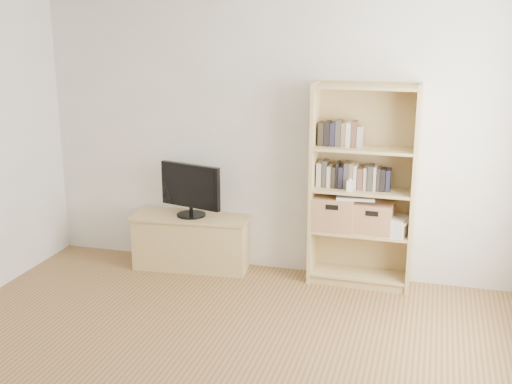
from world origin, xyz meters
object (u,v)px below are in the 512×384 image
at_px(tv_stand, 192,242).
at_px(basket_right, 374,217).
at_px(bookshelf, 363,187).
at_px(laptop, 356,197).
at_px(basket_left, 334,212).
at_px(baby_monitor, 350,186).
at_px(television, 191,190).

bearing_deg(tv_stand, basket_right, -4.10).
distance_m(bookshelf, basket_right, 0.29).
height_order(bookshelf, laptop, bookshelf).
distance_m(tv_stand, basket_right, 1.76).
xyz_separation_m(tv_stand, bookshelf, (1.60, 0.04, 0.66)).
height_order(basket_left, laptop, laptop).
relative_size(baby_monitor, laptop, 0.28).
bearing_deg(laptop, baby_monitor, -124.43).
distance_m(bookshelf, television, 1.61).
xyz_separation_m(television, baby_monitor, (1.50, -0.06, 0.16)).
height_order(television, baby_monitor, television).
bearing_deg(laptop, tv_stand, 175.63).
distance_m(basket_left, laptop, 0.25).
bearing_deg(basket_left, tv_stand, -178.56).
relative_size(tv_stand, basket_left, 2.96).
xyz_separation_m(bookshelf, baby_monitor, (-0.10, -0.10, 0.03)).
bearing_deg(basket_left, baby_monitor, -35.13).
height_order(baby_monitor, basket_right, baby_monitor).
bearing_deg(tv_stand, basket_left, -3.61).
bearing_deg(laptop, basket_right, -3.57).
distance_m(television, baby_monitor, 1.51).
bearing_deg(laptop, basket_left, 171.50).
xyz_separation_m(basket_left, basket_right, (0.35, -0.00, -0.02)).
bearing_deg(baby_monitor, television, 177.14).
relative_size(bookshelf, laptop, 5.45).
xyz_separation_m(baby_monitor, basket_left, (-0.14, 0.10, -0.28)).
height_order(baby_monitor, laptop, baby_monitor).
bearing_deg(tv_stand, baby_monitor, -7.48).
relative_size(baby_monitor, basket_left, 0.26).
bearing_deg(basket_right, tv_stand, -176.27).
bearing_deg(bookshelf, television, -177.77).
bearing_deg(television, basket_left, 16.43).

